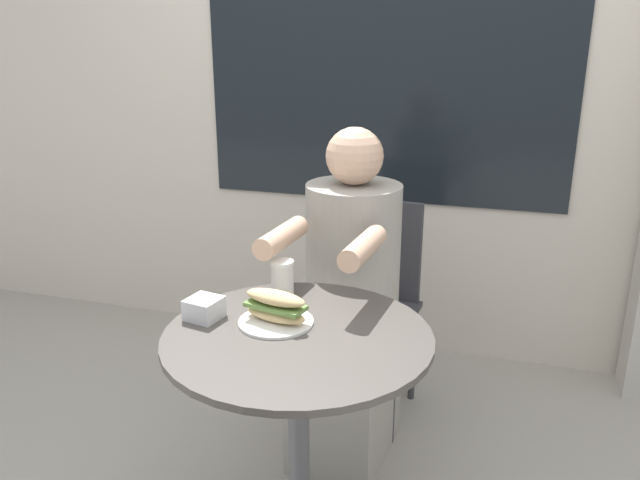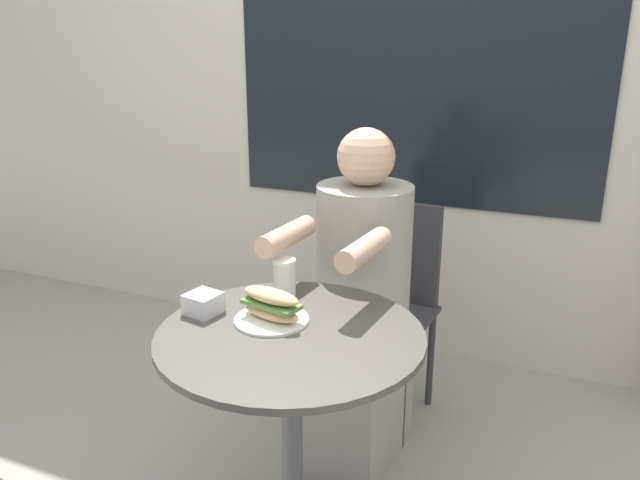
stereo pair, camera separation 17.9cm
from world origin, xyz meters
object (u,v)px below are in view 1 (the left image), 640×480
object	(u,v)px
sandwich_on_plate	(276,310)
cafe_table	(299,397)
seated_diner	(349,320)
drink_cup	(282,279)
diner_chair	(372,287)

from	to	relation	value
sandwich_on_plate	cafe_table	bearing A→B (deg)	-28.39
seated_diner	sandwich_on_plate	size ratio (longest dim) A/B	5.79
cafe_table	drink_cup	world-z (taller)	drink_cup
diner_chair	sandwich_on_plate	xyz separation A→B (m)	(-0.09, -0.85, 0.26)
seated_diner	diner_chair	bearing A→B (deg)	-86.89
diner_chair	drink_cup	distance (m)	0.74
cafe_table	diner_chair	bearing A→B (deg)	89.18
cafe_table	drink_cup	distance (m)	0.36
seated_diner	sandwich_on_plate	distance (m)	0.57
sandwich_on_plate	diner_chair	bearing A→B (deg)	83.85
drink_cup	seated_diner	bearing A→B (deg)	69.55
cafe_table	diner_chair	world-z (taller)	diner_chair
diner_chair	cafe_table	bearing A→B (deg)	94.05
sandwich_on_plate	drink_cup	size ratio (longest dim) A/B	1.76
cafe_table	seated_diner	xyz separation A→B (m)	(0.00, 0.55, -0.01)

